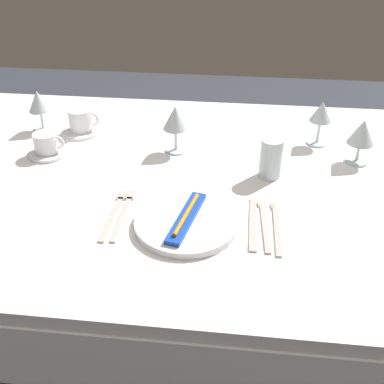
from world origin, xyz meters
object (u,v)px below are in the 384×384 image
at_px(dinner_plate, 186,223).
at_px(dinner_knife, 253,225).
at_px(wine_glass_far, 321,114).
at_px(toothbrush_package, 186,217).
at_px(coffee_cup_right, 47,143).
at_px(wine_glass_right, 39,103).
at_px(fork_inner, 114,212).
at_px(spoon_dessert, 276,220).
at_px(wine_glass_centre, 362,134).
at_px(spoon_soup, 264,218).
at_px(coffee_cup_left, 81,120).
at_px(drink_tumbler, 271,161).
at_px(fork_outer, 124,212).
at_px(wine_glass_left, 175,120).

xyz_separation_m(dinner_plate, dinner_knife, (0.16, 0.02, -0.01)).
height_order(dinner_knife, wine_glass_far, wine_glass_far).
height_order(dinner_plate, toothbrush_package, toothbrush_package).
xyz_separation_m(coffee_cup_right, wine_glass_right, (-0.08, 0.17, 0.05)).
height_order(toothbrush_package, wine_glass_right, wine_glass_right).
bearing_deg(fork_inner, spoon_dessert, 1.64).
distance_m(dinner_plate, wine_glass_centre, 0.60).
relative_size(spoon_soup, coffee_cup_right, 2.28).
bearing_deg(coffee_cup_left, coffee_cup_right, -109.44).
relative_size(dinner_plate, wine_glass_right, 1.84).
relative_size(spoon_dessert, coffee_cup_right, 2.32).
bearing_deg(wine_glass_far, fork_inner, -140.68).
distance_m(fork_inner, coffee_cup_left, 0.50).
relative_size(dinner_knife, drink_tumbler, 1.87).
relative_size(fork_inner, coffee_cup_right, 2.32).
relative_size(spoon_soup, drink_tumbler, 1.88).
height_order(fork_outer, coffee_cup_left, coffee_cup_left).
distance_m(toothbrush_package, wine_glass_far, 0.60).
bearing_deg(drink_tumbler, wine_glass_right, 163.62).
bearing_deg(dinner_plate, wine_glass_right, 138.71).
relative_size(spoon_soup, wine_glass_far, 1.52).
bearing_deg(toothbrush_package, wine_glass_left, 101.81).
height_order(wine_glass_centre, drink_tumbler, wine_glass_centre).
xyz_separation_m(fork_outer, spoon_soup, (0.35, 0.01, -0.00)).
distance_m(toothbrush_package, spoon_soup, 0.19).
xyz_separation_m(toothbrush_package, spoon_dessert, (0.22, 0.04, -0.02)).
xyz_separation_m(dinner_plate, wine_glass_centre, (0.46, 0.37, 0.08)).
height_order(coffee_cup_right, drink_tumbler, drink_tumbler).
distance_m(dinner_knife, drink_tumbler, 0.25).
relative_size(dinner_knife, coffee_cup_left, 2.12).
bearing_deg(wine_glass_centre, coffee_cup_left, 173.27).
distance_m(toothbrush_package, wine_glass_centre, 0.60).
bearing_deg(wine_glass_far, dinner_plate, -126.95).
xyz_separation_m(toothbrush_package, wine_glass_right, (-0.55, 0.48, 0.07)).
height_order(dinner_plate, coffee_cup_right, coffee_cup_right).
bearing_deg(dinner_knife, fork_outer, 177.33).
distance_m(toothbrush_package, fork_outer, 0.17).
distance_m(wine_glass_right, drink_tumbler, 0.78).
relative_size(spoon_dessert, wine_glass_right, 1.59).
xyz_separation_m(fork_inner, dinner_knife, (0.35, -0.01, 0.00)).
xyz_separation_m(coffee_cup_right, wine_glass_far, (0.82, 0.17, 0.06)).
relative_size(dinner_knife, wine_glass_left, 1.45).
distance_m(dinner_knife, coffee_cup_left, 0.73).
bearing_deg(spoon_dessert, drink_tumbler, 93.20).
height_order(fork_outer, fork_inner, same).
xyz_separation_m(wine_glass_centre, wine_glass_far, (-0.10, 0.11, 0.01)).
bearing_deg(spoon_soup, dinner_knife, -132.86).
bearing_deg(dinner_plate, wine_glass_far, 53.05).
xyz_separation_m(coffee_cup_left, wine_glass_far, (0.77, 0.01, 0.05)).
bearing_deg(drink_tumbler, wine_glass_centre, 23.16).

